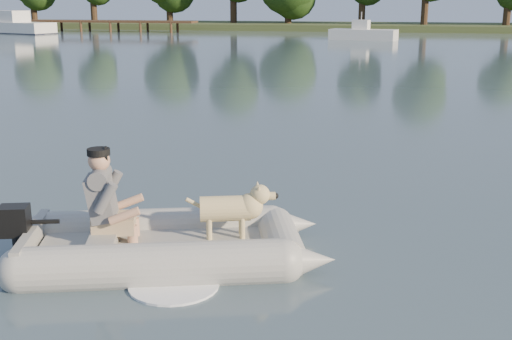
% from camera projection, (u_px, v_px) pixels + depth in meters
% --- Properties ---
extents(water, '(160.00, 160.00, 0.00)m').
position_uv_depth(water, '(211.00, 292.00, 6.55)').
color(water, slate).
rests_on(water, ground).
extents(shore_bank, '(160.00, 12.00, 0.70)m').
position_uv_depth(shore_bank, '(385.00, 27.00, 64.96)').
color(shore_bank, '#47512D').
rests_on(shore_bank, water).
extents(dock, '(18.00, 2.00, 1.04)m').
position_uv_depth(dock, '(105.00, 26.00, 60.97)').
color(dock, '#4C331E').
rests_on(dock, water).
extents(dinghy, '(5.80, 5.07, 1.40)m').
position_uv_depth(dinghy, '(167.00, 210.00, 7.22)').
color(dinghy, '#9B9C97').
rests_on(dinghy, water).
extents(man, '(0.89, 0.82, 1.09)m').
position_uv_depth(man, '(103.00, 194.00, 7.16)').
color(man, '#5E5E62').
rests_on(man, dinghy).
extents(dog, '(1.00, 0.61, 0.63)m').
position_uv_depth(dog, '(225.00, 213.00, 7.35)').
color(dog, tan).
rests_on(dog, dinghy).
extents(outboard_motor, '(0.49, 0.41, 0.80)m').
position_uv_depth(outboard_motor, '(16.00, 238.00, 7.15)').
color(outboard_motor, black).
rests_on(outboard_motor, dinghy).
extents(cabin_cruiser, '(8.13, 4.93, 2.37)m').
position_uv_depth(cabin_cruiser, '(17.00, 22.00, 57.21)').
color(cabin_cruiser, white).
rests_on(cabin_cruiser, water).
extents(motorboat, '(5.39, 2.93, 2.16)m').
position_uv_depth(motorboat, '(364.00, 27.00, 47.97)').
color(motorboat, white).
rests_on(motorboat, water).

